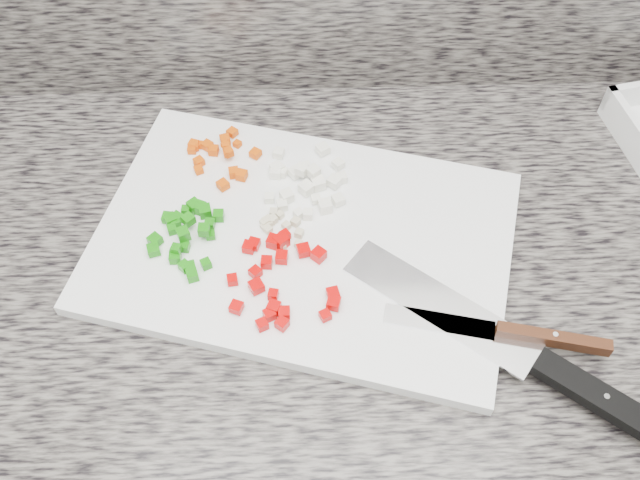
{
  "coord_description": "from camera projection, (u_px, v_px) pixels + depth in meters",
  "views": [
    {
      "loc": [
        -0.04,
        0.94,
        1.61
      ],
      "look_at": [
        -0.03,
        1.43,
        0.94
      ],
      "focal_mm": 40.0,
      "sensor_mm": 36.0,
      "label": 1
    }
  ],
  "objects": [
    {
      "name": "onion_pile",
      "position": [
        306.0,
        182.0,
        0.9
      ],
      "size": [
        0.11,
        0.12,
        0.02
      ],
      "color": "white",
      "rests_on": "cutting_board"
    },
    {
      "name": "cutting_board",
      "position": [
        303.0,
        241.0,
        0.87
      ],
      "size": [
        0.57,
        0.45,
        0.02
      ],
      "primitive_type": "cube",
      "rotation": [
        0.0,
        0.0,
        -0.28
      ],
      "color": "white",
      "rests_on": "countertop"
    },
    {
      "name": "red_pepper_pile",
      "position": [
        280.0,
        276.0,
        0.82
      ],
      "size": [
        0.13,
        0.14,
        0.02
      ],
      "color": "#C60302",
      "rests_on": "cutting_board"
    },
    {
      "name": "garlic_pile",
      "position": [
        279.0,
        225.0,
        0.87
      ],
      "size": [
        0.05,
        0.06,
        0.01
      ],
      "color": "beige",
      "rests_on": "cutting_board"
    },
    {
      "name": "countertop",
      "position": [
        340.0,
        260.0,
        0.89
      ],
      "size": [
        3.96,
        0.64,
        0.04
      ],
      "primitive_type": "cube",
      "color": "#656059",
      "rests_on": "cabinet"
    },
    {
      "name": "cabinet",
      "position": [
        334.0,
        404.0,
        1.25
      ],
      "size": [
        3.92,
        0.62,
        0.86
      ],
      "primitive_type": "cube",
      "color": "silver",
      "rests_on": "ground"
    },
    {
      "name": "carrot_pile",
      "position": [
        218.0,
        155.0,
        0.93
      ],
      "size": [
        0.1,
        0.11,
        0.02
      ],
      "color": "#D64B04",
      "rests_on": "cutting_board"
    },
    {
      "name": "paring_knife",
      "position": [
        524.0,
        334.0,
        0.78
      ],
      "size": [
        0.24,
        0.07,
        0.02
      ],
      "rotation": [
        0.0,
        0.0,
        -0.23
      ],
      "color": "silver",
      "rests_on": "cutting_board"
    },
    {
      "name": "green_pepper_pile",
      "position": [
        187.0,
        232.0,
        0.86
      ],
      "size": [
        0.09,
        0.12,
        0.02
      ],
      "color": "#157B0B",
      "rests_on": "cutting_board"
    },
    {
      "name": "chef_knife",
      "position": [
        544.0,
        366.0,
        0.76
      ],
      "size": [
        0.33,
        0.27,
        0.02
      ],
      "rotation": [
        0.0,
        0.0,
        -0.67
      ],
      "color": "silver",
      "rests_on": "cutting_board"
    }
  ]
}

